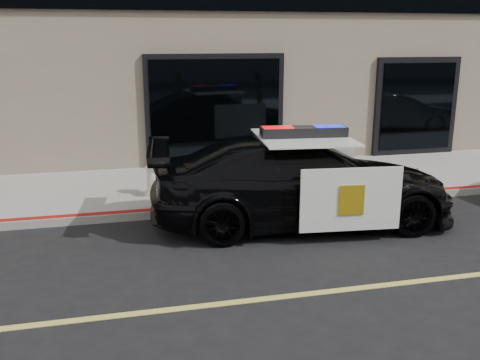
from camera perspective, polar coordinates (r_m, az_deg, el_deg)
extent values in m
plane|color=black|center=(7.64, 15.31, -10.78)|extent=(120.00, 120.00, 0.00)
cube|color=gray|center=(12.18, 3.59, -0.16)|extent=(60.00, 3.50, 0.15)
imported|color=black|center=(9.55, 6.62, -0.12)|extent=(3.24, 5.80, 1.56)
cube|color=white|center=(8.68, 11.76, -2.07)|extent=(1.66, 0.20, 1.04)
cube|color=white|center=(10.73, 7.85, 1.38)|extent=(1.66, 0.20, 1.04)
cube|color=white|center=(9.38, 6.77, 4.56)|extent=(1.74, 2.01, 0.03)
cube|color=gold|center=(8.65, 11.83, -2.13)|extent=(0.41, 0.05, 0.49)
cube|color=black|center=(9.36, 6.79, 5.11)|extent=(1.52, 0.53, 0.18)
cube|color=red|center=(9.26, 4.05, 5.14)|extent=(0.55, 0.39, 0.17)
cube|color=#0C19CC|center=(9.48, 9.46, 5.21)|extent=(0.55, 0.39, 0.17)
cylinder|color=silver|center=(11.04, -9.22, -1.33)|extent=(0.34, 0.34, 0.08)
cylinder|color=silver|center=(10.96, -9.28, 0.04)|extent=(0.25, 0.25, 0.47)
cylinder|color=silver|center=(10.90, -9.33, 1.33)|extent=(0.29, 0.29, 0.06)
sphere|color=silver|center=(10.89, -9.35, 1.62)|extent=(0.22, 0.22, 0.22)
cylinder|color=silver|center=(10.87, -9.37, 2.11)|extent=(0.07, 0.07, 0.07)
cylinder|color=silver|center=(11.10, -9.36, 0.58)|extent=(0.12, 0.11, 0.12)
cylinder|color=silver|center=(10.79, -9.23, 0.17)|extent=(0.12, 0.11, 0.12)
cylinder|color=silver|center=(10.78, -9.20, -0.21)|extent=(0.16, 0.13, 0.16)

